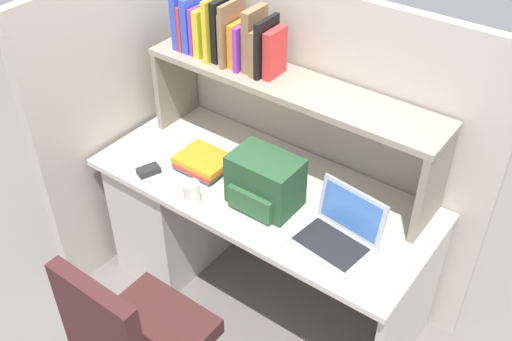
# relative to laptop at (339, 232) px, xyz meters

# --- Properties ---
(ground_plane) EXTENTS (8.00, 8.00, 0.00)m
(ground_plane) POSITION_rel_laptop_xyz_m (-0.46, 0.10, -0.78)
(ground_plane) COLOR slate
(desk) EXTENTS (1.60, 0.70, 0.73)m
(desk) POSITION_rel_laptop_xyz_m (-0.85, 0.10, -0.38)
(desk) COLOR beige
(desk) RESTS_ON ground_plane
(cubicle_partition_rear) EXTENTS (1.84, 0.05, 1.55)m
(cubicle_partition_rear) POSITION_rel_laptop_xyz_m (-0.46, 0.48, -0.01)
(cubicle_partition_rear) COLOR #BCB5A8
(cubicle_partition_rear) RESTS_ON ground_plane
(cubicle_partition_left) EXTENTS (0.05, 1.06, 1.55)m
(cubicle_partition_left) POSITION_rel_laptop_xyz_m (-1.31, 0.05, -0.01)
(cubicle_partition_left) COLOR #BCB5A8
(cubicle_partition_left) RESTS_ON ground_plane
(overhead_hutch) EXTENTS (1.44, 0.28, 0.45)m
(overhead_hutch) POSITION_rel_laptop_xyz_m (-0.46, 0.30, 0.30)
(overhead_hutch) COLOR gray
(overhead_hutch) RESTS_ON desk
(reference_books_on_shelf) EXTENTS (0.55, 0.19, 0.30)m
(reference_books_on_shelf) POSITION_rel_laptop_xyz_m (-0.81, 0.30, 0.53)
(reference_books_on_shelf) COLOR blue
(reference_books_on_shelf) RESTS_ON overhead_hutch
(laptop) EXTENTS (0.34, 0.29, 0.22)m
(laptop) POSITION_rel_laptop_xyz_m (0.00, 0.00, 0.00)
(laptop) COLOR #B7BABF
(laptop) RESTS_ON desk
(backpack) EXTENTS (0.30, 0.22, 0.24)m
(backpack) POSITION_rel_laptop_xyz_m (-0.38, 0.01, 0.07)
(backpack) COLOR #264C2D
(backpack) RESTS_ON desk
(computer_mouse) EXTENTS (0.09, 0.12, 0.03)m
(computer_mouse) POSITION_rel_laptop_xyz_m (-0.94, -0.14, -0.03)
(computer_mouse) COLOR #262628
(computer_mouse) RESTS_ON desk
(paper_cup) EXTENTS (0.08, 0.08, 0.10)m
(paper_cup) POSITION_rel_laptop_xyz_m (-0.64, -0.17, 0.00)
(paper_cup) COLOR white
(paper_cup) RESTS_ON desk
(desk_book_stack) EXTENTS (0.24, 0.20, 0.07)m
(desk_book_stack) POSITION_rel_laptop_xyz_m (-0.76, 0.04, -0.01)
(desk_book_stack) COLOR teal
(desk_book_stack) RESTS_ON desk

